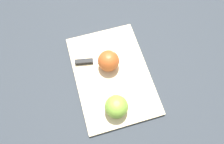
% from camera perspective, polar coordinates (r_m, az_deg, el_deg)
% --- Properties ---
extents(ground_plane, '(4.00, 4.00, 0.00)m').
position_cam_1_polar(ground_plane, '(0.90, 0.00, -0.88)').
color(ground_plane, '#282D33').
extents(cutting_board, '(0.45, 0.32, 0.01)m').
position_cam_1_polar(cutting_board, '(0.90, 0.00, -0.71)').
color(cutting_board, '#D1B789').
rests_on(cutting_board, ground_plane).
extents(apple_half_left, '(0.09, 0.09, 0.09)m').
position_cam_1_polar(apple_half_left, '(0.80, 1.17, -9.05)').
color(apple_half_left, olive).
rests_on(apple_half_left, cutting_board).
extents(apple_half_right, '(0.09, 0.09, 0.09)m').
position_cam_1_polar(apple_half_right, '(0.87, -0.99, 2.89)').
color(apple_half_right, '#AD4C1E').
rests_on(apple_half_right, cutting_board).
extents(knife, '(0.06, 0.17, 0.02)m').
position_cam_1_polar(knife, '(0.91, -6.49, 2.72)').
color(knife, silver).
rests_on(knife, cutting_board).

